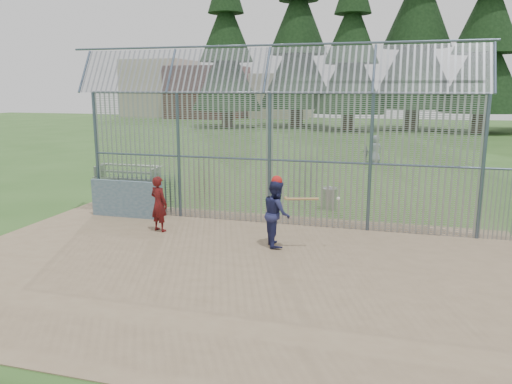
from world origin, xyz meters
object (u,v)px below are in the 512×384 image
(trash_can, at_px, (329,198))
(bleacher, at_px, (128,173))
(dugout_wall, at_px, (127,199))
(onlooker, at_px, (159,204))
(batter, at_px, (277,213))

(trash_can, distance_m, bleacher, 9.74)
(dugout_wall, distance_m, trash_can, 6.84)
(onlooker, xyz_separation_m, trash_can, (4.43, 4.13, -0.45))
(dugout_wall, bearing_deg, trash_can, 25.85)
(trash_can, bearing_deg, batter, -100.06)
(dugout_wall, relative_size, onlooker, 1.53)
(trash_can, bearing_deg, dugout_wall, -154.15)
(dugout_wall, height_order, onlooker, onlooker)
(dugout_wall, xyz_separation_m, onlooker, (1.73, -1.15, 0.21))
(trash_can, bearing_deg, onlooker, -136.97)
(batter, bearing_deg, dugout_wall, 50.02)
(bleacher, bearing_deg, trash_can, -15.63)
(batter, bearing_deg, onlooker, 59.87)
(batter, xyz_separation_m, bleacher, (-8.57, 7.16, -0.50))
(onlooker, distance_m, trash_can, 6.07)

